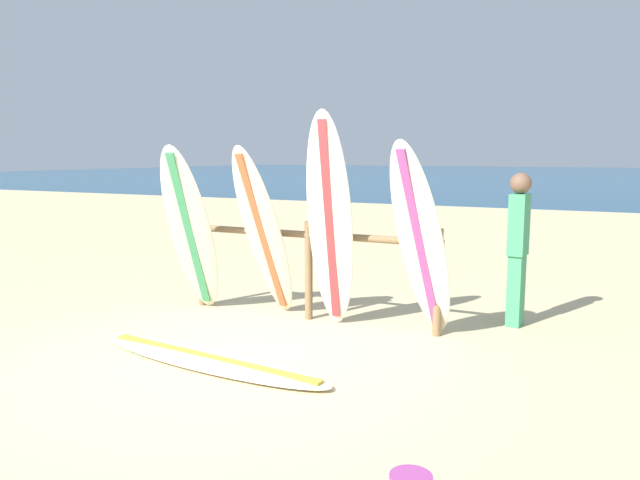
{
  "coord_description": "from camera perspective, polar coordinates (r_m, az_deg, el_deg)",
  "views": [
    {
      "loc": [
        3.21,
        -4.46,
        1.9
      ],
      "look_at": [
        0.08,
        1.99,
        0.9
      ],
      "focal_mm": 34.01,
      "sensor_mm": 36.0,
      "label": 1
    }
  ],
  "objects": [
    {
      "name": "beachgoer_standing",
      "position": [
        7.03,
        18.14,
        -0.23
      ],
      "size": [
        0.23,
        0.29,
        1.71
      ],
      "color": "#3F9966",
      "rests_on": "ground"
    },
    {
      "name": "surfboard_leaning_left",
      "position": [
        6.92,
        -5.32,
        0.57
      ],
      "size": [
        0.52,
        1.03,
        2.02
      ],
      "color": "beige",
      "rests_on": "ground"
    },
    {
      "name": "surfboard_lying_on_sand",
      "position": [
        5.76,
        -10.33,
        -11.05
      ],
      "size": [
        2.66,
        0.82,
        0.08
      ],
      "color": "white",
      "rests_on": "ground"
    },
    {
      "name": "surfboard_rack",
      "position": [
        6.99,
        -1.08,
        -1.49
      ],
      "size": [
        3.15,
        0.09,
        1.14
      ],
      "color": "olive",
      "rests_on": "ground"
    },
    {
      "name": "surfboard_leaning_far_left",
      "position": [
        7.32,
        -12.11,
        0.86
      ],
      "size": [
        0.68,
        0.96,
        2.03
      ],
      "color": "beige",
      "rests_on": "ground"
    },
    {
      "name": "surfboard_leaning_center",
      "position": [
        6.13,
        9.49,
        -0.26
      ],
      "size": [
        0.68,
        1.09,
        2.06
      ],
      "color": "silver",
      "rests_on": "ground"
    },
    {
      "name": "ocean_water",
      "position": [
        62.57,
        23.1,
        5.64
      ],
      "size": [
        120.0,
        80.0,
        0.01
      ],
      "primitive_type": "cube",
      "color": "navy",
      "rests_on": "ground"
    },
    {
      "name": "ground_plane",
      "position": [
        5.81,
        -9.46,
        -11.22
      ],
      "size": [
        120.0,
        120.0,
        0.0
      ],
      "primitive_type": "plane",
      "color": "#D3BC8C"
    },
    {
      "name": "surfboard_leaning_center_left",
      "position": [
        6.49,
        0.96,
        1.66
      ],
      "size": [
        0.58,
        0.71,
        2.37
      ],
      "color": "silver",
      "rests_on": "ground"
    }
  ]
}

